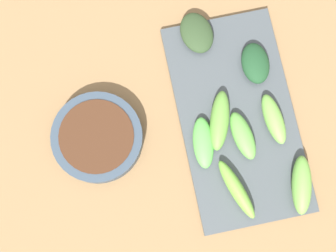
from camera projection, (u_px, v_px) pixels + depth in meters
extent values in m
cube|color=olive|center=(195.00, 133.00, 0.79)|extent=(2.10, 2.10, 0.02)
cylinder|color=#374656|center=(98.00, 138.00, 0.76)|extent=(0.14, 0.14, 0.03)
cylinder|color=#452615|center=(97.00, 137.00, 0.75)|extent=(0.12, 0.12, 0.02)
cube|color=#454C51|center=(237.00, 118.00, 0.78)|extent=(0.18, 0.33, 0.01)
ellipsoid|color=#1F4727|center=(255.00, 63.00, 0.77)|extent=(0.05, 0.07, 0.02)
ellipsoid|color=#75B94B|center=(274.00, 119.00, 0.76)|extent=(0.04, 0.08, 0.03)
ellipsoid|color=#72B64A|center=(302.00, 185.00, 0.74)|extent=(0.05, 0.09, 0.03)
ellipsoid|color=#67A441|center=(220.00, 120.00, 0.75)|extent=(0.06, 0.10, 0.03)
ellipsoid|color=#2F4527|center=(197.00, 33.00, 0.78)|extent=(0.06, 0.08, 0.02)
ellipsoid|color=#65AE49|center=(243.00, 136.00, 0.75)|extent=(0.04, 0.08, 0.02)
ellipsoid|color=#5CBB4E|center=(203.00, 143.00, 0.75)|extent=(0.04, 0.08, 0.02)
ellipsoid|color=#74B740|center=(237.00, 189.00, 0.74)|extent=(0.05, 0.10, 0.03)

